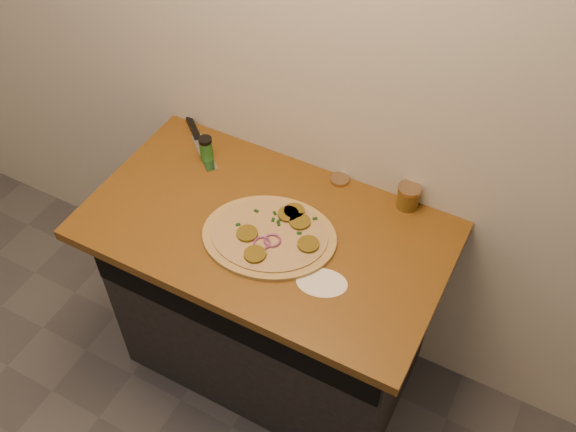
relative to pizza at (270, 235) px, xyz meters
The scene contains 8 objects.
cabinet 0.49m from the pizza, 117.96° to the left, with size 1.10×0.60×0.86m, color black.
countertop 0.06m from the pizza, 132.39° to the left, with size 1.20×0.70×0.04m, color brown.
pizza is the anchor object (origin of this frame).
chefs_knife 0.55m from the pizza, 148.08° to the left, with size 0.26×0.22×0.02m.
mason_jar_lid 0.35m from the pizza, 75.53° to the left, with size 0.07×0.07×0.01m, color tan.
salsa_jar 0.48m from the pizza, 45.37° to the left, with size 0.08×0.08×0.09m.
spice_shaker 0.44m from the pizza, 150.09° to the left, with size 0.05×0.05×0.10m.
flour_spill 0.24m from the pizza, 20.67° to the right, with size 0.16×0.16×0.00m, color silver.
Camera 1 is at (0.72, 0.22, 2.47)m, focal length 40.00 mm.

